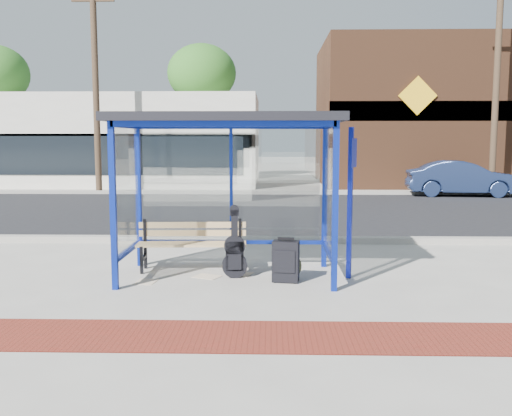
{
  "coord_description": "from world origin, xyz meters",
  "views": [
    {
      "loc": [
        0.64,
        -8.36,
        2.05
      ],
      "look_at": [
        0.41,
        0.2,
        1.02
      ],
      "focal_mm": 40.0,
      "sensor_mm": 36.0,
      "label": 1
    }
  ],
  "objects_px": {
    "guitar_bag": "(235,253)",
    "suitcase": "(286,261)",
    "parked_car": "(462,178)",
    "bench": "(192,242)",
    "backpack": "(291,266)"
  },
  "relations": [
    {
      "from": "guitar_bag",
      "to": "suitcase",
      "type": "distance_m",
      "value": 0.79
    },
    {
      "from": "parked_car",
      "to": "backpack",
      "type": "bearing_deg",
      "value": 157.61
    },
    {
      "from": "bench",
      "to": "parked_car",
      "type": "xyz_separation_m",
      "value": [
        8.23,
        12.15,
        0.19
      ]
    },
    {
      "from": "bench",
      "to": "backpack",
      "type": "height_order",
      "value": "bench"
    },
    {
      "from": "backpack",
      "to": "suitcase",
      "type": "bearing_deg",
      "value": -115.29
    },
    {
      "from": "bench",
      "to": "parked_car",
      "type": "bearing_deg",
      "value": 52.82
    },
    {
      "from": "guitar_bag",
      "to": "parked_car",
      "type": "relative_size",
      "value": 0.26
    },
    {
      "from": "guitar_bag",
      "to": "suitcase",
      "type": "xyz_separation_m",
      "value": [
        0.76,
        -0.24,
        -0.07
      ]
    },
    {
      "from": "backpack",
      "to": "parked_car",
      "type": "height_order",
      "value": "parked_car"
    },
    {
      "from": "bench",
      "to": "guitar_bag",
      "type": "height_order",
      "value": "guitar_bag"
    },
    {
      "from": "guitar_bag",
      "to": "backpack",
      "type": "xyz_separation_m",
      "value": [
        0.84,
        -0.03,
        -0.19
      ]
    },
    {
      "from": "bench",
      "to": "suitcase",
      "type": "relative_size",
      "value": 2.63
    },
    {
      "from": "guitar_bag",
      "to": "parked_car",
      "type": "height_order",
      "value": "parked_car"
    },
    {
      "from": "backpack",
      "to": "parked_car",
      "type": "xyz_separation_m",
      "value": [
        6.69,
        12.68,
        0.46
      ]
    },
    {
      "from": "bench",
      "to": "backpack",
      "type": "relative_size",
      "value": 4.52
    }
  ]
}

